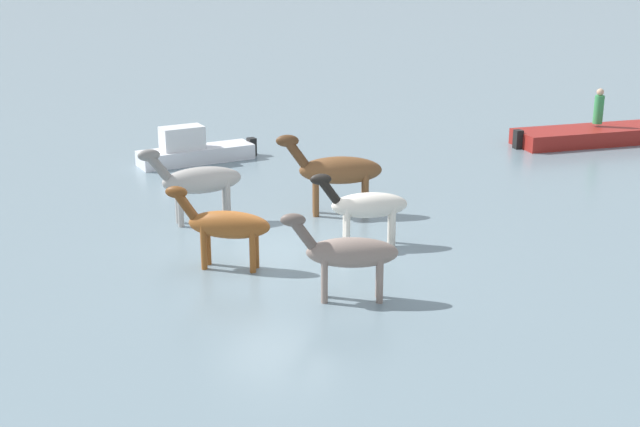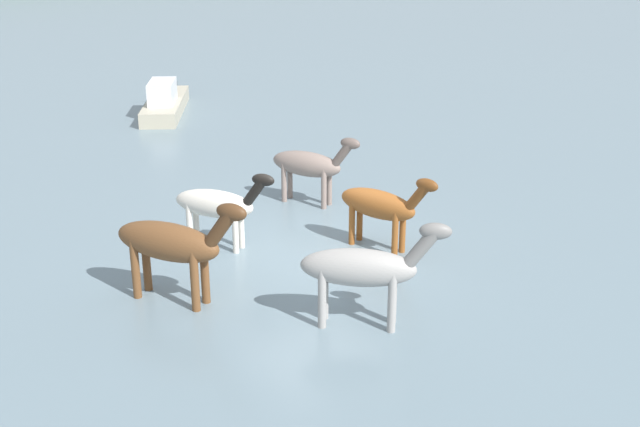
% 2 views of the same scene
% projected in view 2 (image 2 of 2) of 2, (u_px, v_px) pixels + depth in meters
% --- Properties ---
extents(ground_plane, '(186.20, 186.20, 0.00)m').
position_uv_depth(ground_plane, '(315.00, 253.00, 16.46)').
color(ground_plane, slate).
extents(horse_gray_outer, '(0.89, 2.23, 1.73)m').
position_uv_depth(horse_gray_outer, '(381.00, 205.00, 16.31)').
color(horse_gray_outer, brown).
rests_on(horse_gray_outer, ground_plane).
extents(horse_chestnut_trailing, '(1.20, 2.17, 1.73)m').
position_uv_depth(horse_chestnut_trailing, '(310.00, 165.00, 18.74)').
color(horse_chestnut_trailing, gray).
rests_on(horse_chestnut_trailing, ground_plane).
extents(horse_mid_herd, '(1.95, 2.07, 1.91)m').
position_uv_depth(horse_mid_herd, '(364.00, 268.00, 13.35)').
color(horse_mid_herd, '#9E9993').
rests_on(horse_mid_herd, ground_plane).
extents(horse_lead, '(1.53, 2.52, 2.04)m').
position_uv_depth(horse_lead, '(172.00, 243.00, 14.14)').
color(horse_lead, brown).
rests_on(horse_lead, ground_plane).
extents(horse_dark_mare, '(1.41, 2.05, 1.70)m').
position_uv_depth(horse_dark_mare, '(218.00, 204.00, 16.40)').
color(horse_dark_mare, silver).
rests_on(horse_dark_mare, ground_plane).
extents(boat_dinghy_port, '(3.32, 3.85, 1.32)m').
position_uv_depth(boat_dinghy_port, '(165.00, 105.00, 26.69)').
color(boat_dinghy_port, '#B7AD93').
rests_on(boat_dinghy_port, ground_plane).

